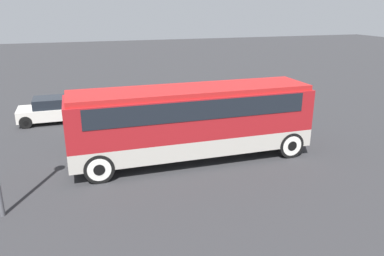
# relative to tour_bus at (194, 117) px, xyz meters

# --- Properties ---
(ground_plane) EXTENTS (120.00, 120.00, 0.00)m
(ground_plane) POSITION_rel_tour_bus_xyz_m (-0.10, 0.00, -1.98)
(ground_plane) COLOR #2D2D30
(tour_bus) EXTENTS (10.53, 2.58, 3.27)m
(tour_bus) POSITION_rel_tour_bus_xyz_m (0.00, 0.00, 0.00)
(tour_bus) COLOR #B7B2A8
(tour_bus) RESTS_ON ground_plane
(parked_car_near) EXTENTS (4.48, 1.94, 1.41)m
(parked_car_near) POSITION_rel_tour_bus_xyz_m (5.37, 5.90, -1.27)
(parked_car_near) COLOR navy
(parked_car_near) RESTS_ON ground_plane
(parked_car_mid) EXTENTS (4.55, 1.91, 1.48)m
(parked_car_mid) POSITION_rel_tour_bus_xyz_m (-5.90, 7.86, -1.24)
(parked_car_mid) COLOR silver
(parked_car_mid) RESTS_ON ground_plane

